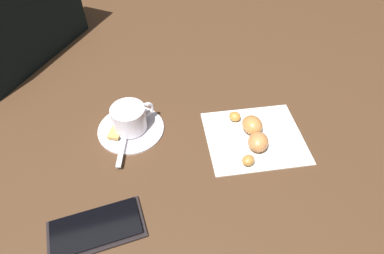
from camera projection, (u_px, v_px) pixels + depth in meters
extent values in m
plane|color=#4D321E|center=(186.00, 137.00, 0.60)|extent=(1.80, 1.80, 0.00)
cylinder|color=white|center=(131.00, 128.00, 0.61)|extent=(0.12, 0.12, 0.01)
cylinder|color=white|center=(129.00, 118.00, 0.59)|extent=(0.06, 0.06, 0.05)
cylinder|color=#311B0D|center=(129.00, 116.00, 0.59)|extent=(0.05, 0.05, 0.00)
torus|color=white|center=(146.00, 110.00, 0.61)|extent=(0.03, 0.02, 0.03)
cube|color=silver|center=(123.00, 143.00, 0.58)|extent=(0.04, 0.11, 0.00)
ellipsoid|color=silver|center=(129.00, 115.00, 0.63)|extent=(0.03, 0.03, 0.01)
cube|color=tan|center=(118.00, 127.00, 0.61)|extent=(0.04, 0.06, 0.01)
cube|color=white|center=(254.00, 137.00, 0.60)|extent=(0.19, 0.17, 0.00)
ellipsoid|color=#C0853D|center=(248.00, 160.00, 0.55)|extent=(0.03, 0.03, 0.02)
ellipsoid|color=#D1854A|center=(258.00, 142.00, 0.57)|extent=(0.05, 0.05, 0.03)
ellipsoid|color=#C58343|center=(252.00, 125.00, 0.60)|extent=(0.04, 0.05, 0.03)
ellipsoid|color=#D18738|center=(235.00, 116.00, 0.62)|extent=(0.03, 0.03, 0.02)
cube|color=black|center=(96.00, 229.00, 0.47)|extent=(0.14, 0.08, 0.01)
cube|color=black|center=(95.00, 227.00, 0.47)|extent=(0.13, 0.07, 0.00)
cube|color=black|center=(15.00, 19.00, 0.70)|extent=(0.28, 0.32, 0.20)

